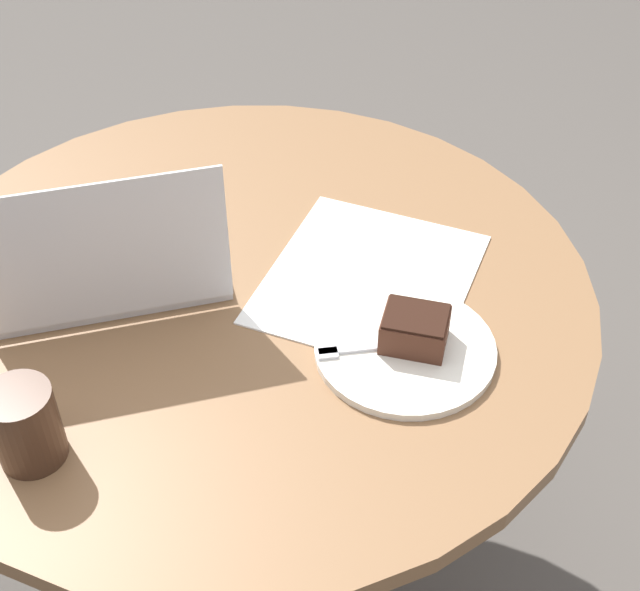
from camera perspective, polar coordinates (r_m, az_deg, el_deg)
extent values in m
plane|color=#4C4742|center=(1.92, -3.64, -16.43)|extent=(12.00, 12.00, 0.00)
cylinder|color=brown|center=(1.91, -3.65, -16.28)|extent=(0.41, 0.41, 0.02)
cylinder|color=brown|center=(1.61, -4.21, -9.48)|extent=(0.11, 0.11, 0.70)
cylinder|color=brown|center=(1.35, -4.97, 0.30)|extent=(1.05, 1.05, 0.03)
cube|color=white|center=(1.34, 3.17, 1.12)|extent=(0.36, 0.32, 0.00)
cylinder|color=silver|center=(1.23, 5.46, -3.41)|extent=(0.25, 0.25, 0.01)
cube|color=#472619|center=(1.21, 6.08, -2.21)|extent=(0.08, 0.09, 0.05)
cube|color=black|center=(1.20, 6.17, -1.32)|extent=(0.07, 0.09, 0.00)
cube|color=silver|center=(1.22, 3.86, -3.25)|extent=(0.08, 0.16, 0.00)
cube|color=silver|center=(1.21, 0.46, -3.62)|extent=(0.04, 0.04, 0.00)
cylinder|color=#3D2619|center=(1.13, -18.34, -7.89)|extent=(0.08, 0.08, 0.11)
cube|color=silver|center=(1.39, -13.40, 1.85)|extent=(0.37, 0.41, 0.02)
cube|color=black|center=(1.38, -13.46, 2.16)|extent=(0.26, 0.31, 0.00)
cube|color=silver|center=(1.22, -13.81, 2.66)|extent=(0.18, 0.29, 0.22)
cube|color=black|center=(1.22, -13.83, 2.77)|extent=(0.17, 0.28, 0.20)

